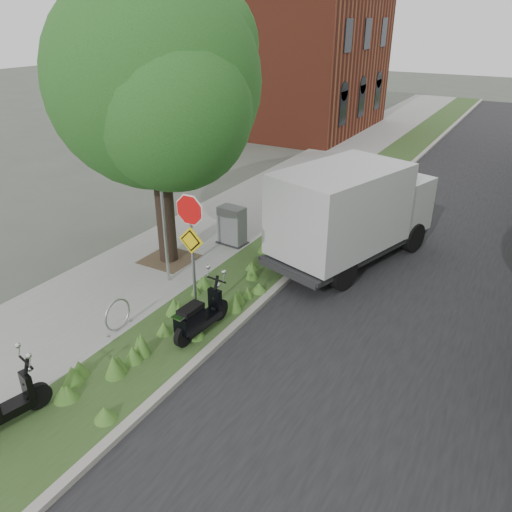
{
  "coord_description": "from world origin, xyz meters",
  "views": [
    {
      "loc": [
        4.76,
        -7.28,
        6.6
      ],
      "look_at": [
        -0.68,
        2.15,
        1.3
      ],
      "focal_mm": 35.0,
      "sensor_mm": 36.0,
      "label": 1
    }
  ],
  "objects": [
    {
      "name": "road",
      "position": [
        3.0,
        10.0,
        0.01
      ],
      "size": [
        7.0,
        60.0,
        0.01
      ],
      "primitive_type": "cube",
      "color": "black",
      "rests_on": "ground"
    },
    {
      "name": "kerb_near",
      "position": [
        -0.5,
        10.0,
        0.07
      ],
      "size": [
        0.2,
        60.0,
        0.13
      ],
      "primitive_type": "cube",
      "color": "#9E9991",
      "rests_on": "ground"
    },
    {
      "name": "sign_assembly",
      "position": [
        -1.4,
        0.58,
        2.33
      ],
      "size": [
        0.94,
        0.08,
        3.22
      ],
      "color": "#A5A8AD",
      "rests_on": "ground"
    },
    {
      "name": "brick_building",
      "position": [
        -9.5,
        22.0,
        4.21
      ],
      "size": [
        9.4,
        10.4,
        8.3
      ],
      "color": "maroon",
      "rests_on": "ground"
    },
    {
      "name": "bare_post",
      "position": [
        -3.2,
        1.8,
        2.12
      ],
      "size": [
        0.08,
        0.08,
        4.0
      ],
      "color": "#A5A8AD",
      "rests_on": "ground"
    },
    {
      "name": "box_truck",
      "position": [
        0.47,
        5.57,
        1.61
      ],
      "size": [
        3.58,
        5.82,
        2.47
      ],
      "color": "#262628",
      "rests_on": "ground"
    },
    {
      "name": "utility_cabinet",
      "position": [
        -3.01,
        4.69,
        0.69
      ],
      "size": [
        0.94,
        0.66,
        1.19
      ],
      "color": "#262628",
      "rests_on": "ground"
    },
    {
      "name": "sidewalk_near",
      "position": [
        -4.25,
        10.0,
        0.06
      ],
      "size": [
        3.5,
        60.0,
        0.12
      ],
      "primitive_type": "cube",
      "color": "gray",
      "rests_on": "ground"
    },
    {
      "name": "verge",
      "position": [
        -1.5,
        10.0,
        0.06
      ],
      "size": [
        2.0,
        60.0,
        0.12
      ],
      "primitive_type": "cube",
      "color": "#30461E",
      "rests_on": "ground"
    },
    {
      "name": "ground",
      "position": [
        0.0,
        0.0,
        0.0
      ],
      "size": [
        120.0,
        120.0,
        0.0
      ],
      "primitive_type": "plane",
      "color": "#4C5147",
      "rests_on": "ground"
    },
    {
      "name": "scooter_far",
      "position": [
        -1.0,
        0.06,
        0.53
      ],
      "size": [
        0.44,
        1.77,
        0.84
      ],
      "color": "black",
      "rests_on": "ground"
    },
    {
      "name": "bike_hoop",
      "position": [
        -2.7,
        -0.6,
        0.5
      ],
      "size": [
        0.06,
        0.78,
        0.77
      ],
      "color": "#A5A8AD",
      "rests_on": "ground"
    },
    {
      "name": "street_tree_main",
      "position": [
        -4.08,
        2.86,
        4.8
      ],
      "size": [
        6.21,
        5.54,
        7.66
      ],
      "color": "black",
      "rests_on": "ground"
    }
  ]
}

